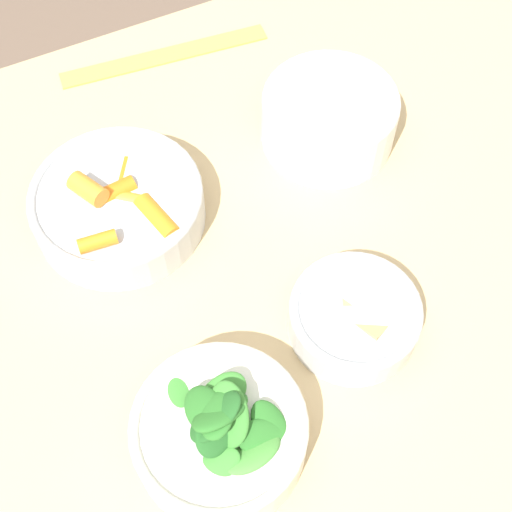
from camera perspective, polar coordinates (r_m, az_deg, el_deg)
ground_plane at (r=1.48m, az=4.13°, el=-15.41°), size 10.00×10.00×0.00m
dining_table at (r=0.89m, az=6.63°, el=-4.26°), size 1.07×0.92×0.74m
bowl_carrots at (r=0.80m, az=-10.99°, el=4.08°), size 0.19×0.19×0.07m
bowl_greens at (r=0.67m, az=-2.87°, el=-13.81°), size 0.16×0.16×0.10m
bowl_beans_hotdog at (r=0.87m, az=5.83°, el=10.87°), size 0.16×0.16×0.07m
bowl_cookies at (r=0.73m, az=7.90°, el=-4.79°), size 0.13×0.13×0.05m
ruler at (r=0.99m, az=-7.31°, el=15.59°), size 0.28×0.06×0.00m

